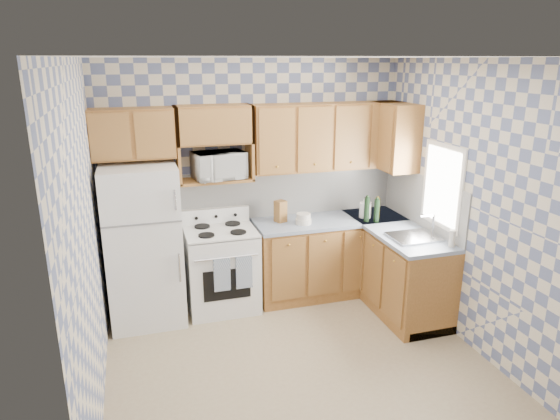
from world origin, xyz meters
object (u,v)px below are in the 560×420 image
Objects in this scene: stove_body at (221,270)px; microwave at (219,165)px; refrigerator at (144,245)px; electric_kettle at (365,210)px.

stove_body is 1.16m from microwave.
microwave is at bearing 11.47° from refrigerator.
refrigerator is 1.14m from microwave.
microwave is at bearing 173.45° from electric_kettle.
electric_kettle is at bearing -1.51° from stove_body.
refrigerator is 9.51× the size of electric_kettle.
refrigerator is 2.51m from electric_kettle.
microwave is (0.04, 0.15, 1.15)m from stove_body.
microwave is (0.84, 0.17, 0.76)m from refrigerator.
electric_kettle is (2.50, -0.02, 0.17)m from refrigerator.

